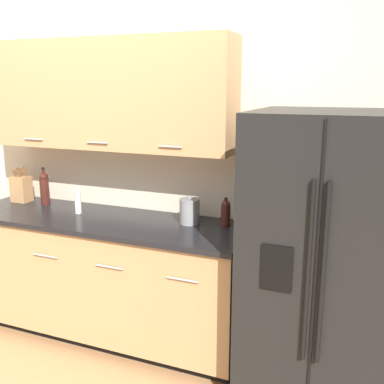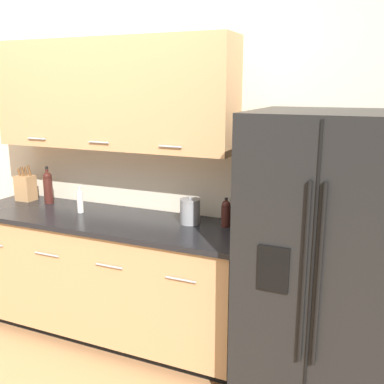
{
  "view_description": "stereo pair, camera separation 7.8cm",
  "coord_description": "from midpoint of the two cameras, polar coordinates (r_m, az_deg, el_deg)",
  "views": [
    {
      "loc": [
        1.85,
        -1.71,
        1.84
      ],
      "look_at": [
        0.79,
        0.9,
        1.17
      ],
      "focal_mm": 42.0,
      "sensor_mm": 36.0,
      "label": 1
    },
    {
      "loc": [
        1.92,
        -1.68,
        1.84
      ],
      "look_at": [
        0.79,
        0.9,
        1.17
      ],
      "focal_mm": 42.0,
      "sensor_mm": 36.0,
      "label": 2
    }
  ],
  "objects": [
    {
      "name": "wall_back",
      "position": [
        3.46,
        -10.67,
        6.25
      ],
      "size": [
        10.0,
        0.39,
        2.6
      ],
      "color": "beige",
      "rests_on": "ground_plane"
    },
    {
      "name": "counter_unit",
      "position": [
        3.44,
        -11.65,
        -10.41
      ],
      "size": [
        2.15,
        0.64,
        0.92
      ],
      "color": "black",
      "rests_on": "ground_plane"
    },
    {
      "name": "refrigerator",
      "position": [
        2.7,
        15.57,
        -8.48
      ],
      "size": [
        0.85,
        0.82,
        1.71
      ],
      "color": "black",
      "rests_on": "ground_plane"
    },
    {
      "name": "knife_block",
      "position": [
        3.89,
        -21.39,
        0.42
      ],
      "size": [
        0.14,
        0.12,
        0.29
      ],
      "color": "#A87A4C",
      "rests_on": "counter_unit"
    },
    {
      "name": "wine_bottle",
      "position": [
        3.74,
        -18.8,
        0.54
      ],
      "size": [
        0.07,
        0.07,
        0.3
      ],
      "color": "#3D1914",
      "rests_on": "counter_unit"
    },
    {
      "name": "soap_dispenser",
      "position": [
        3.41,
        -14.93,
        -1.26
      ],
      "size": [
        0.05,
        0.05,
        0.2
      ],
      "color": "silver",
      "rests_on": "counter_unit"
    },
    {
      "name": "oil_bottle",
      "position": [
        3.0,
        3.55,
        -2.63
      ],
      "size": [
        0.06,
        0.06,
        0.2
      ],
      "color": "#3D1914",
      "rests_on": "counter_unit"
    },
    {
      "name": "steel_canister",
      "position": [
        3.05,
        -1.04,
        -2.45
      ],
      "size": [
        0.14,
        0.14,
        0.19
      ],
      "color": "gray",
      "rests_on": "counter_unit"
    }
  ]
}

